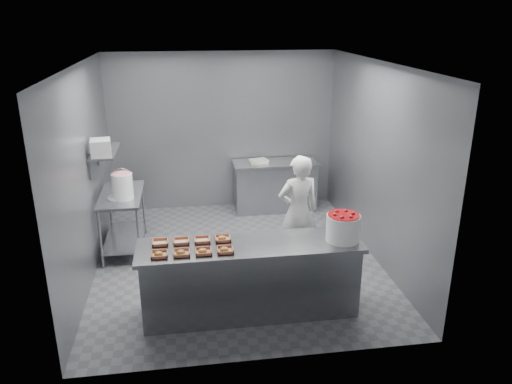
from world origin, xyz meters
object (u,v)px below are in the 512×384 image
tray_1 (181,253)px  tray_6 (202,240)px  prep_table (123,213)px  tray_5 (181,241)px  tray_3 (225,250)px  tray_4 (160,242)px  glaze_bucket (122,185)px  appliance (101,148)px  worker (298,211)px  tray_7 (223,238)px  tray_2 (203,251)px  strawberry_tub (343,227)px  tray_0 (159,254)px  back_counter (275,186)px  service_counter (250,278)px

tray_1 → tray_6: (0.24, 0.30, -0.00)m
prep_table → tray_5: tray_5 is taller
tray_3 → tray_4: bearing=157.0°
glaze_bucket → appliance: 0.63m
tray_5 → worker: worker is taller
tray_6 → tray_7: (0.24, -0.00, 0.00)m
tray_2 → strawberry_tub: (1.63, 0.10, 0.15)m
tray_3 → tray_6: (-0.24, 0.30, -0.00)m
tray_0 → tray_7: size_ratio=1.00×
tray_0 → tray_1: bearing=0.0°
worker → tray_4: bearing=19.6°
tray_3 → tray_7: (0.00, 0.30, 0.00)m
prep_table → worker: (2.48, -0.83, 0.21)m
tray_6 → worker: bearing=35.3°
appliance → back_counter: bearing=22.7°
tray_2 → prep_table: bearing=117.7°
tray_3 → tray_5: 0.57m
service_counter → worker: bearing=53.6°
service_counter → appliance: bearing=137.2°
tray_3 → glaze_bucket: bearing=124.1°
back_counter → tray_3: size_ratio=8.01×
strawberry_tub → appliance: (-2.90, 1.74, 0.61)m
worker → glaze_bucket: size_ratio=3.57×
tray_2 → tray_7: (0.24, 0.30, 0.00)m
tray_3 → tray_4: size_ratio=1.00×
tray_0 → appliance: bearing=113.4°
tray_5 → appliance: bearing=124.1°
tray_5 → worker: size_ratio=0.12×
strawberry_tub → appliance: bearing=149.1°
tray_2 → strawberry_tub: size_ratio=0.48×
tray_7 → worker: worker is taller
service_counter → glaze_bucket: size_ratio=5.75×
tray_0 → tray_3: size_ratio=1.00×
worker → tray_6: bearing=27.2°
glaze_bucket → strawberry_tub: bearing=-34.0°
tray_1 → tray_4: tray_1 is taller
tray_0 → tray_7: (0.72, 0.30, 0.00)m
tray_5 → back_counter: bearing=61.5°
service_counter → prep_table: 2.56m
service_counter → tray_4: tray_4 is taller
tray_0 → tray_3: 0.72m
tray_4 → strawberry_tub: bearing=-5.6°
service_counter → prep_table: size_ratio=2.17×
tray_1 → tray_5: bearing=89.4°
tray_2 → worker: bearing=42.8°
service_counter → appliance: 2.76m
tray_2 → service_counter: bearing=15.6°
tray_0 → tray_2: size_ratio=1.00×
back_counter → tray_7: (-1.21, -3.10, 0.47)m
tray_0 → tray_2: same height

